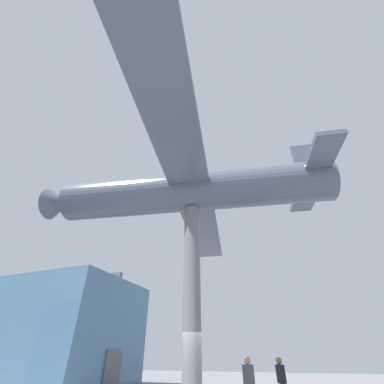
{
  "coord_description": "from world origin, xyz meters",
  "views": [
    {
      "loc": [
        -8.89,
        -3.4,
        1.79
      ],
      "look_at": [
        0.0,
        0.0,
        7.98
      ],
      "focal_mm": 24.0,
      "sensor_mm": 36.0,
      "label": 1
    }
  ],
  "objects_px": {
    "support_pylon_central": "(192,298)",
    "visitor_second": "(281,378)",
    "suspended_airplane": "(188,192)",
    "visitor_person": "(249,380)"
  },
  "relations": [
    {
      "from": "visitor_person",
      "to": "visitor_second",
      "type": "height_order",
      "value": "visitor_person"
    },
    {
      "from": "suspended_airplane",
      "to": "visitor_second",
      "type": "relative_size",
      "value": 9.13
    },
    {
      "from": "suspended_airplane",
      "to": "visitor_second",
      "type": "distance_m",
      "value": 9.08
    },
    {
      "from": "visitor_second",
      "to": "visitor_person",
      "type": "bearing_deg",
      "value": 114.72
    },
    {
      "from": "support_pylon_central",
      "to": "visitor_person",
      "type": "relative_size",
      "value": 3.8
    },
    {
      "from": "support_pylon_central",
      "to": "suspended_airplane",
      "type": "xyz_separation_m",
      "value": [
        -0.04,
        0.19,
        4.43
      ]
    },
    {
      "from": "support_pylon_central",
      "to": "visitor_second",
      "type": "distance_m",
      "value": 6.29
    },
    {
      "from": "visitor_person",
      "to": "suspended_airplane",
      "type": "bearing_deg",
      "value": -98.27
    },
    {
      "from": "support_pylon_central",
      "to": "visitor_second",
      "type": "relative_size",
      "value": 3.87
    },
    {
      "from": "support_pylon_central",
      "to": "suspended_airplane",
      "type": "bearing_deg",
      "value": 101.95
    }
  ]
}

